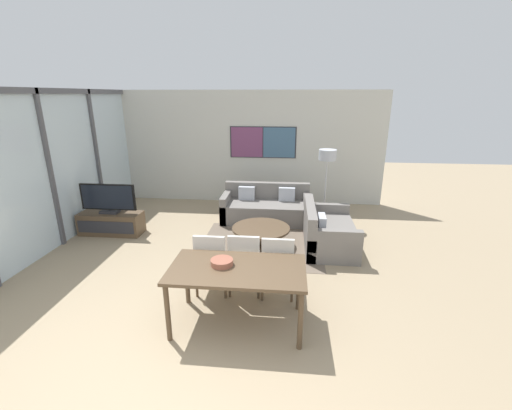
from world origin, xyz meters
The scene contains 15 objects.
ground_plane centered at (0.00, 0.00, 0.00)m, with size 24.00×24.00×0.00m, color #9E896B.
wall_back centered at (0.02, 6.14, 1.41)m, with size 7.08×0.09×2.80m.
window_wall_left centered at (-3.03, 3.07, 1.53)m, with size 0.07×6.14×2.80m.
area_rug centered at (0.71, 3.40, 0.00)m, with size 2.24×2.03×0.01m.
tv_console centered at (-2.34, 3.65, 0.22)m, with size 1.23×0.47×0.44m.
television centered at (-2.34, 3.65, 0.73)m, with size 1.11×0.20×0.59m.
sofa_main centered at (0.71, 4.77, 0.27)m, with size 1.92×0.90×0.79m.
sofa_side centered at (1.90, 3.46, 0.27)m, with size 0.90×1.55×0.79m.
coffee_table centered at (0.71, 3.40, 0.26)m, with size 1.07×1.07×0.35m.
dining_table centered at (0.63, 1.06, 0.68)m, with size 1.60×0.87×0.76m.
dining_chair_left centered at (0.17, 1.70, 0.51)m, with size 0.46×0.46×0.92m.
dining_chair_centre centered at (0.63, 1.74, 0.51)m, with size 0.46×0.46×0.92m.
dining_chair_right centered at (1.08, 1.70, 0.51)m, with size 0.46×0.46×0.92m.
fruit_bowl centered at (0.44, 1.11, 0.80)m, with size 0.27×0.27×0.07m.
floor_lamp centered at (1.99, 4.72, 1.38)m, with size 0.37×0.37×1.60m.
Camera 1 is at (1.19, -2.47, 2.69)m, focal length 24.00 mm.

